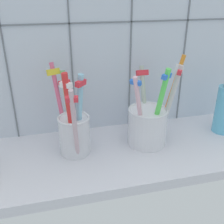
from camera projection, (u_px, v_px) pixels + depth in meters
counter_slab at (114, 155)px, 54.65cm from camera, size 64.00×22.00×2.00cm
tile_wall_back at (100, 38)px, 56.06cm from camera, size 64.00×2.20×45.00cm
toothbrush_cup_left at (74, 129)px, 51.81cm from camera, size 7.30×14.37×17.37cm
toothbrush_cup_right at (148, 123)px, 55.40cm from camera, size 11.77×11.43×18.72cm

